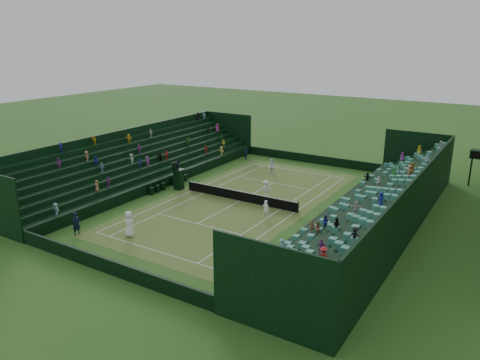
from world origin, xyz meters
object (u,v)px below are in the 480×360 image
(tennis_net, at_px, (240,196))
(player_far_west, at_px, (272,166))
(player_near_east, at_px, (266,209))
(player_far_east, at_px, (266,189))
(umpire_chair, at_px, (178,177))
(player_near_west, at_px, (129,224))

(tennis_net, relative_size, player_far_west, 6.88)
(player_near_east, height_order, player_far_west, player_far_west)
(player_far_west, distance_m, player_far_east, 7.69)
(umpire_chair, xyz_separation_m, player_near_west, (4.06, -10.78, -0.28))
(tennis_net, bearing_deg, player_near_west, -104.57)
(tennis_net, height_order, player_near_west, player_near_west)
(tennis_net, distance_m, player_near_west, 11.36)
(tennis_net, xyz_separation_m, player_far_west, (-1.73, 9.24, 0.32))
(player_near_west, xyz_separation_m, player_near_east, (6.89, 8.52, -0.21))
(tennis_net, xyz_separation_m, player_near_east, (4.03, -2.46, 0.26))
(player_near_west, bearing_deg, player_far_west, -79.65)
(tennis_net, relative_size, player_near_east, 7.40)
(player_far_east, bearing_deg, player_far_west, 96.07)
(tennis_net, relative_size, umpire_chair, 3.90)
(tennis_net, bearing_deg, player_far_east, 57.08)
(player_far_east, bearing_deg, player_near_east, -79.54)
(umpire_chair, relative_size, player_far_west, 1.76)
(player_near_east, height_order, player_far_east, player_far_east)
(player_near_west, distance_m, player_far_east, 13.91)
(player_far_east, bearing_deg, player_near_west, -126.37)
(player_far_west, bearing_deg, umpire_chair, -103.65)
(player_far_west, bearing_deg, player_far_east, -50.46)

